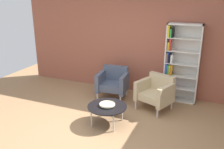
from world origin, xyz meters
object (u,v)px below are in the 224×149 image
(coffee_table_low, at_px, (107,107))
(decorative_bowl, at_px, (107,104))
(bookshelf_tall, at_px, (178,64))
(armchair_by_bookshelf, at_px, (113,82))
(armchair_spare_guest, at_px, (156,92))

(coffee_table_low, bearing_deg, decorative_bowl, 90.00)
(bookshelf_tall, distance_m, decorative_bowl, 2.14)
(decorative_bowl, xyz_separation_m, armchair_by_bookshelf, (-0.40, 1.29, -0.02))
(bookshelf_tall, distance_m, armchair_by_bookshelf, 1.66)
(armchair_spare_guest, bearing_deg, coffee_table_low, -103.55)
(coffee_table_low, distance_m, decorative_bowl, 0.06)
(coffee_table_low, distance_m, armchair_spare_guest, 1.31)
(decorative_bowl, distance_m, armchair_spare_guest, 1.31)
(coffee_table_low, bearing_deg, armchair_spare_guest, 55.02)
(armchair_by_bookshelf, bearing_deg, coffee_table_low, -77.75)
(coffee_table_low, bearing_deg, bookshelf_tall, 57.99)
(bookshelf_tall, xyz_separation_m, armchair_spare_guest, (-0.36, -0.70, -0.51))
(bookshelf_tall, relative_size, decorative_bowl, 5.94)
(coffee_table_low, bearing_deg, armchair_by_bookshelf, 107.32)
(bookshelf_tall, xyz_separation_m, coffee_table_low, (-1.11, -1.77, -0.55))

